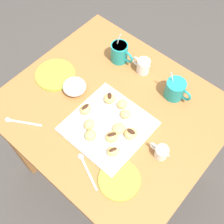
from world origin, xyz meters
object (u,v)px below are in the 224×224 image
object	(u,v)px
pastry_plate_square	(108,126)
beignet_0	(125,115)
coffee_mug_teal_right	(176,89)
ice_cream_bowl	(74,86)
cream_pitcher_white	(143,65)
beignet_6	(113,152)
saucer_lime_left	(119,180)
saucer_lime_right	(55,75)
beignet_7	(131,133)
beignet_5	(112,137)
beignet_8	(123,104)
beignet_2	(89,124)
beignet_9	(86,109)
beignet_3	(110,98)
chocolate_sauce_pitcher	(161,152)
coffee_mug_teal_left	(120,52)
dining_table	(112,124)
beignet_1	(91,135)
beignet_4	(119,128)

from	to	relation	value
pastry_plate_square	beignet_0	bearing A→B (deg)	72.32
coffee_mug_teal_right	ice_cream_bowl	size ratio (longest dim) A/B	1.28
cream_pitcher_white	pastry_plate_square	bearing A→B (deg)	-76.56
beignet_6	saucer_lime_left	bearing A→B (deg)	-35.91
cream_pitcher_white	saucer_lime_right	world-z (taller)	cream_pitcher_white
saucer_lime_right	beignet_7	xyz separation A→B (m)	(0.47, -0.02, 0.03)
coffee_mug_teal_right	beignet_5	size ratio (longest dim) A/B	2.60
saucer_lime_left	beignet_8	distance (m)	0.32
saucer_lime_right	beignet_0	world-z (taller)	beignet_0
beignet_2	beignet_9	bearing A→B (deg)	145.53
beignet_0	beignet_3	bearing A→B (deg)	170.77
pastry_plate_square	beignet_2	distance (m)	0.08
cream_pitcher_white	beignet_5	distance (m)	0.39
beignet_6	beignet_2	bearing A→B (deg)	170.45
chocolate_sauce_pitcher	beignet_2	xyz separation A→B (m)	(-0.29, -0.10, 0.00)
coffee_mug_teal_left	beignet_5	size ratio (longest dim) A/B	2.85
beignet_5	dining_table	bearing A→B (deg)	130.66
saucer_lime_right	beignet_2	xyz separation A→B (m)	(0.32, -0.10, 0.03)
beignet_0	beignet_2	bearing A→B (deg)	-121.00
saucer_lime_left	beignet_9	bearing A→B (deg)	156.43
coffee_mug_teal_left	beignet_3	bearing A→B (deg)	-59.27
coffee_mug_teal_left	beignet_9	distance (m)	0.34
pastry_plate_square	beignet_7	xyz separation A→B (m)	(0.10, 0.03, 0.02)
beignet_1	beignet_8	distance (m)	0.20
ice_cream_bowl	chocolate_sauce_pitcher	size ratio (longest dim) A/B	1.14
beignet_4	beignet_9	distance (m)	0.17
dining_table	coffee_mug_teal_left	bearing A→B (deg)	124.05
beignet_3	beignet_6	bearing A→B (deg)	-45.50
coffee_mug_teal_left	dining_table	bearing A→B (deg)	-55.95
beignet_5	beignet_6	world-z (taller)	beignet_5
coffee_mug_teal_left	cream_pitcher_white	distance (m)	0.13
coffee_mug_teal_right	beignet_1	xyz separation A→B (m)	(-0.13, -0.40, -0.01)
beignet_3	cream_pitcher_white	bearing A→B (deg)	90.77
dining_table	beignet_3	distance (m)	0.19
dining_table	beignet_8	distance (m)	0.19
saucer_lime_right	beignet_6	distance (m)	0.48
beignet_0	dining_table	bearing A→B (deg)	177.11
beignet_5	beignet_8	bearing A→B (deg)	114.95
ice_cream_bowl	beignet_5	world-z (taller)	ice_cream_bowl
beignet_7	dining_table	bearing A→B (deg)	159.45
coffee_mug_teal_right	beignet_1	distance (m)	0.42
pastry_plate_square	beignet_3	size ratio (longest dim) A/B	6.20
cream_pitcher_white	beignet_7	xyz separation A→B (m)	(0.18, -0.31, -0.01)
cream_pitcher_white	beignet_4	xyz separation A→B (m)	(0.13, -0.32, -0.01)
ice_cream_bowl	beignet_0	xyz separation A→B (m)	(0.26, 0.04, -0.00)
beignet_0	beignet_3	distance (m)	0.10
pastry_plate_square	beignet_4	world-z (taller)	beignet_4
beignet_0	coffee_mug_teal_left	bearing A→B (deg)	134.48
beignet_4	beignet_9	world-z (taller)	beignet_9
coffee_mug_teal_right	beignet_2	world-z (taller)	coffee_mug_teal_right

